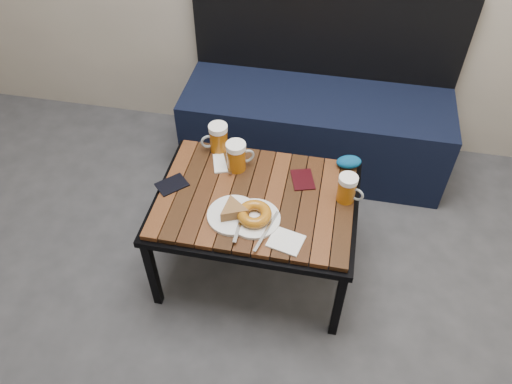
% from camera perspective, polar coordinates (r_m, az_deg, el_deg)
% --- Properties ---
extents(bench, '(1.40, 0.50, 0.95)m').
position_cam_1_polar(bench, '(2.76, 6.80, 8.05)').
color(bench, black).
rests_on(bench, ground).
extents(cafe_table, '(0.84, 0.62, 0.47)m').
position_cam_1_polar(cafe_table, '(2.08, 0.00, -1.37)').
color(cafe_table, black).
rests_on(cafe_table, ground).
extents(beer_mug_left, '(0.13, 0.11, 0.14)m').
position_cam_1_polar(beer_mug_left, '(2.22, -4.37, 6.18)').
color(beer_mug_left, '#9E540C').
rests_on(beer_mug_left, cafe_table).
extents(beer_mug_centre, '(0.13, 0.11, 0.14)m').
position_cam_1_polar(beer_mug_centre, '(2.13, -2.21, 4.12)').
color(beer_mug_centre, '#9E540C').
rests_on(beer_mug_centre, cafe_table).
extents(beer_mug_right, '(0.12, 0.09, 0.12)m').
position_cam_1_polar(beer_mug_right, '(2.03, 10.41, 0.39)').
color(beer_mug_right, '#9E540C').
rests_on(beer_mug_right, cafe_table).
extents(plate_pie, '(0.21, 0.21, 0.06)m').
position_cam_1_polar(plate_pie, '(1.96, -2.60, -2.35)').
color(plate_pie, white).
rests_on(plate_pie, cafe_table).
extents(plate_bagel, '(0.21, 0.27, 0.06)m').
position_cam_1_polar(plate_bagel, '(1.95, -0.20, -2.77)').
color(plate_bagel, white).
rests_on(plate_bagel, cafe_table).
extents(napkin_left, '(0.15, 0.15, 0.01)m').
position_cam_1_polar(napkin_left, '(2.19, -3.31, 3.37)').
color(napkin_left, white).
rests_on(napkin_left, cafe_table).
extents(napkin_right, '(0.15, 0.13, 0.01)m').
position_cam_1_polar(napkin_right, '(1.90, 3.43, -5.63)').
color(napkin_right, white).
rests_on(napkin_right, cafe_table).
extents(passport_navy, '(0.15, 0.15, 0.01)m').
position_cam_1_polar(passport_navy, '(2.12, -9.58, 0.84)').
color(passport_navy, black).
rests_on(passport_navy, cafe_table).
extents(passport_burgundy, '(0.12, 0.14, 0.01)m').
position_cam_1_polar(passport_burgundy, '(2.13, 5.36, 1.43)').
color(passport_burgundy, black).
rests_on(passport_burgundy, cafe_table).
extents(knit_pouch, '(0.13, 0.10, 0.05)m').
position_cam_1_polar(knit_pouch, '(2.20, 10.57, 3.41)').
color(knit_pouch, navy).
rests_on(knit_pouch, cafe_table).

